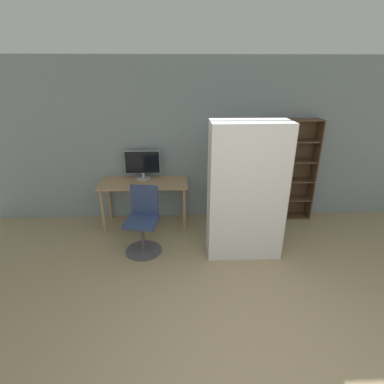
{
  "coord_description": "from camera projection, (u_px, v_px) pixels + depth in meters",
  "views": [
    {
      "loc": [
        -0.69,
        -1.71,
        2.48
      ],
      "look_at": [
        -0.55,
        1.78,
        1.05
      ],
      "focal_mm": 28.0,
      "sensor_mm": 36.0,
      "label": 1
    }
  ],
  "objects": [
    {
      "name": "mattress_near",
      "position": [
        249.0,
        195.0,
        3.93
      ],
      "size": [
        1.02,
        0.22,
        1.9
      ],
      "color": "silver",
      "rests_on": "ground"
    },
    {
      "name": "mattress_far",
      "position": [
        245.0,
        188.0,
        4.17
      ],
      "size": [
        1.02,
        0.2,
        1.9
      ],
      "color": "silver",
      "rests_on": "ground"
    },
    {
      "name": "desk",
      "position": [
        144.0,
        188.0,
        4.96
      ],
      "size": [
        1.43,
        0.62,
        0.77
      ],
      "color": "tan",
      "rests_on": "ground"
    },
    {
      "name": "wall_back",
      "position": [
        221.0,
        142.0,
        5.06
      ],
      "size": [
        8.0,
        0.06,
        2.7
      ],
      "color": "gray",
      "rests_on": "ground"
    },
    {
      "name": "monitor",
      "position": [
        142.0,
        164.0,
        4.98
      ],
      "size": [
        0.59,
        0.23,
        0.48
      ],
      "color": "#B7B7BC",
      "rests_on": "desk"
    },
    {
      "name": "bookshelf",
      "position": [
        282.0,
        171.0,
        5.15
      ],
      "size": [
        0.88,
        0.28,
        1.74
      ],
      "color": "brown",
      "rests_on": "ground"
    },
    {
      "name": "office_chair",
      "position": [
        143.0,
        226.0,
        4.31
      ],
      "size": [
        0.52,
        0.52,
        0.96
      ],
      "color": "#4C4C51",
      "rests_on": "ground"
    }
  ]
}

